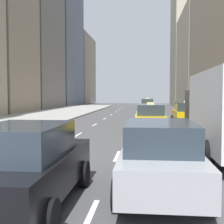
% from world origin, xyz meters
% --- Properties ---
extents(sidewalk_left, '(8.00, 66.00, 0.15)m').
position_xyz_m(sidewalk_left, '(-7.00, 27.00, 0.07)').
color(sidewalk_left, '#9E9E99').
rests_on(sidewalk_left, ground).
extents(lane_markings, '(5.72, 56.00, 0.01)m').
position_xyz_m(lane_markings, '(2.60, 23.00, 0.01)').
color(lane_markings, white).
rests_on(lane_markings, ground).
extents(building_row_left, '(6.00, 89.12, 27.25)m').
position_xyz_m(building_row_left, '(-14.00, 44.09, 11.53)').
color(building_row_left, gray).
rests_on(building_row_left, ground).
extents(building_row_right, '(6.00, 62.47, 34.66)m').
position_xyz_m(building_row_right, '(12.00, 36.62, 12.83)').
color(building_row_right, '#A89E89').
rests_on(building_row_right, ground).
extents(taxi_lead, '(2.02, 4.40, 1.87)m').
position_xyz_m(taxi_lead, '(4.00, 39.77, 0.88)').
color(taxi_lead, yellow).
rests_on(taxi_lead, ground).
extents(taxi_second, '(2.02, 4.40, 1.87)m').
position_xyz_m(taxi_second, '(6.80, 20.53, 0.88)').
color(taxi_second, yellow).
rests_on(taxi_second, ground).
extents(taxi_third, '(2.02, 4.40, 1.87)m').
position_xyz_m(taxi_third, '(4.00, 15.74, 0.88)').
color(taxi_third, yellow).
rests_on(taxi_third, ground).
extents(sedan_black_near, '(2.02, 4.63, 1.74)m').
position_xyz_m(sedan_black_near, '(1.20, 2.51, 0.88)').
color(sedan_black_near, black).
rests_on(sedan_black_near, ground).
extents(sedan_silver_behind, '(2.02, 5.00, 1.70)m').
position_xyz_m(sedan_silver_behind, '(4.00, 3.90, 0.87)').
color(sedan_silver_behind, '#9EA0A5').
rests_on(sedan_silver_behind, ground).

